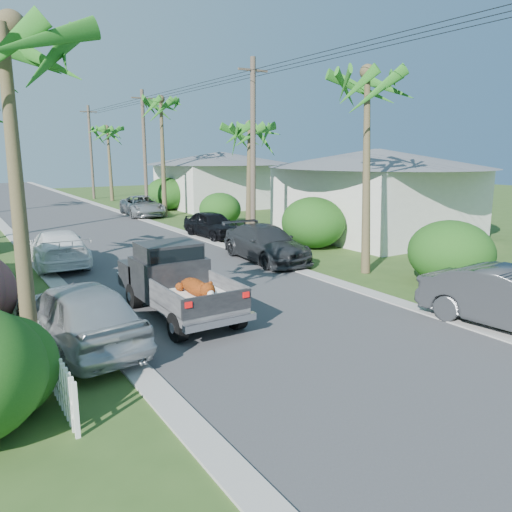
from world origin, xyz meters
TOP-DOWN VIEW (x-y plane):
  - ground at (0.00, 0.00)m, footprint 120.00×120.00m
  - road at (0.00, 25.00)m, footprint 8.00×100.00m
  - curb_left at (-4.30, 25.00)m, footprint 0.60×100.00m
  - curb_right at (4.30, 25.00)m, footprint 0.60×100.00m
  - pickup_truck at (-1.99, 5.30)m, footprint 1.98×5.12m
  - parked_car_rm at (4.22, 9.78)m, footprint 2.40×5.28m
  - parked_car_rf at (5.00, 16.27)m, footprint 1.95×4.30m
  - parked_car_rd at (5.00, 27.37)m, footprint 2.89×5.41m
  - parked_car_ln at (-5.00, 4.01)m, footprint 2.50×5.10m
  - parked_car_lf at (-3.60, 13.57)m, footprint 2.33×5.20m
  - palm_l_a at (-6.20, 3.00)m, footprint 4.40×4.40m
  - palm_r_a at (6.30, 6.00)m, footprint 4.40×4.40m
  - palm_r_b at (6.60, 15.00)m, footprint 4.40×4.40m
  - palm_r_c at (6.20, 26.00)m, footprint 4.40×4.40m
  - palm_r_d at (6.50, 40.00)m, footprint 4.40×4.40m
  - shrub_r_a at (7.60, 3.00)m, footprint 2.80×3.08m
  - shrub_r_b at (7.80, 11.00)m, footprint 3.00×3.30m
  - shrub_r_c at (7.50, 20.00)m, footprint 2.60×2.86m
  - shrub_r_d at (8.00, 30.00)m, footprint 3.20×3.52m
  - picket_fence at (-6.00, 5.50)m, footprint 0.10×11.00m
  - house_right_near at (13.00, 12.00)m, footprint 8.00×9.00m
  - house_right_far at (13.00, 30.00)m, footprint 9.00×8.00m
  - utility_pole_b at (5.60, 13.00)m, footprint 1.60×0.26m
  - utility_pole_c at (5.60, 28.00)m, footprint 1.60×0.26m
  - utility_pole_d at (5.60, 43.00)m, footprint 1.60×0.26m

SIDE VIEW (x-z plane):
  - ground at x=0.00m, z-range 0.00..0.00m
  - road at x=0.00m, z-range 0.00..0.02m
  - curb_left at x=-4.30m, z-range 0.00..0.06m
  - curb_right at x=4.30m, z-range 0.00..0.06m
  - picket_fence at x=-6.00m, z-range 0.00..1.00m
  - parked_car_rf at x=5.00m, z-range 0.00..1.43m
  - parked_car_rd at x=5.00m, z-range 0.00..1.45m
  - parked_car_lf at x=-3.60m, z-range 0.00..1.48m
  - parked_car_rm at x=4.22m, z-range 0.00..1.50m
  - parked_car_ln at x=-5.00m, z-range 0.00..1.68m
  - pickup_truck at x=-1.99m, z-range -0.02..2.04m
  - shrub_r_c at x=7.50m, z-range 0.00..2.10m
  - shrub_r_a at x=7.60m, z-range 0.00..2.30m
  - shrub_r_b at x=7.80m, z-range 0.00..2.50m
  - shrub_r_d at x=8.00m, z-range 0.00..2.60m
  - house_right_far at x=13.00m, z-range -0.18..4.42m
  - house_right_near at x=13.00m, z-range -0.18..4.62m
  - utility_pole_b at x=5.60m, z-range 0.10..9.10m
  - utility_pole_c at x=5.60m, z-range 0.10..9.10m
  - utility_pole_d at x=5.60m, z-range 0.10..9.10m
  - palm_r_b at x=6.60m, z-range 2.35..9.55m
  - palm_r_d at x=6.50m, z-range 2.73..10.74m
  - palm_l_a at x=-6.20m, z-range 2.83..11.04m
  - palm_r_a at x=6.30m, z-range 3.07..11.78m
  - palm_r_c at x=6.20m, z-range 3.41..12.81m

